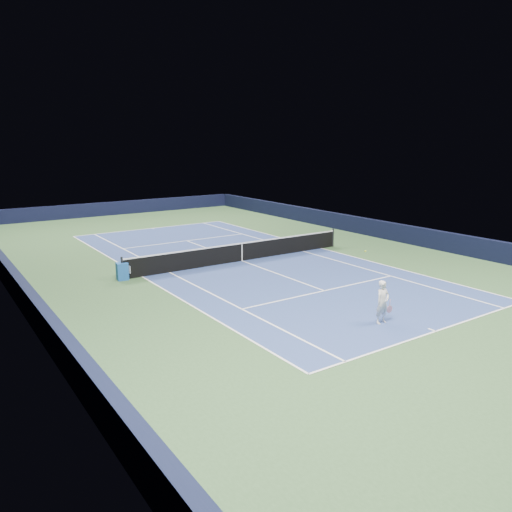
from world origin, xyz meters
TOP-DOWN VIEW (x-y plane):
  - ground at (0.00, 0.00)m, footprint 40.00×40.00m
  - wall_far at (0.00, 19.82)m, footprint 22.00×0.35m
  - wall_right at (10.82, 0.00)m, footprint 0.35×40.00m
  - wall_left at (-10.82, 0.00)m, footprint 0.35×40.00m
  - court_surface at (0.00, 0.00)m, footprint 10.97×23.77m
  - baseline_far at (0.00, 11.88)m, footprint 10.97×0.08m
  - baseline_near at (0.00, -11.88)m, footprint 10.97×0.08m
  - sideline_doubles_right at (5.49, 0.00)m, footprint 0.08×23.77m
  - sideline_doubles_left at (-5.49, 0.00)m, footprint 0.08×23.77m
  - sideline_singles_right at (4.12, 0.00)m, footprint 0.08×23.77m
  - sideline_singles_left at (-4.12, 0.00)m, footprint 0.08×23.77m
  - service_line_far at (0.00, 6.40)m, footprint 8.23×0.08m
  - service_line_near at (0.00, -6.40)m, footprint 8.23×0.08m
  - center_service_line at (0.00, 0.00)m, footprint 0.08×12.80m
  - center_mark_far at (0.00, 11.73)m, footprint 0.08×0.30m
  - center_mark_near at (0.00, -11.73)m, footprint 0.08×0.30m
  - tennis_net at (0.00, 0.00)m, footprint 12.90×0.10m
  - sponsor_cube at (-6.40, 0.03)m, footprint 0.59×0.49m
  - tennis_player at (-0.90, -10.34)m, footprint 0.73×1.22m

SIDE VIEW (x-z plane):
  - ground at x=0.00m, z-range 0.00..0.00m
  - court_surface at x=0.00m, z-range 0.00..0.01m
  - baseline_far at x=0.00m, z-range 0.01..0.01m
  - baseline_near at x=0.00m, z-range 0.01..0.01m
  - sideline_doubles_right at x=5.49m, z-range 0.01..0.01m
  - sideline_doubles_left at x=-5.49m, z-range 0.01..0.01m
  - sideline_singles_right at x=4.12m, z-range 0.01..0.01m
  - sideline_singles_left at x=-4.12m, z-range 0.01..0.01m
  - service_line_far at x=0.00m, z-range 0.01..0.01m
  - service_line_near at x=0.00m, z-range 0.01..0.01m
  - center_service_line at x=0.00m, z-range 0.01..0.01m
  - center_mark_far at x=0.00m, z-range 0.01..0.01m
  - center_mark_near at x=0.00m, z-range 0.01..0.01m
  - sponsor_cube at x=-6.40m, z-range 0.00..0.79m
  - tennis_net at x=0.00m, z-range -0.03..1.04m
  - wall_far at x=0.00m, z-range 0.00..1.10m
  - wall_right at x=10.82m, z-range 0.00..1.10m
  - wall_left at x=-10.82m, z-range 0.00..1.10m
  - tennis_player at x=-0.90m, z-range -0.43..1.95m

